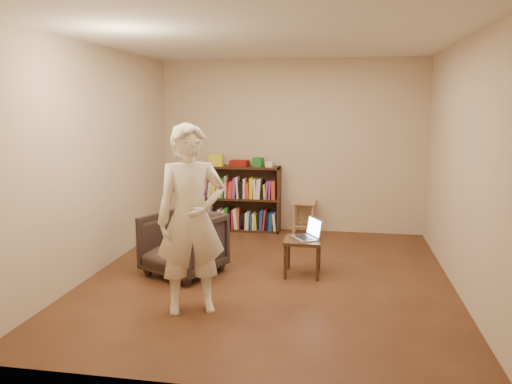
% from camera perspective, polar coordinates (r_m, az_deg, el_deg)
% --- Properties ---
extents(floor, '(4.50, 4.50, 0.00)m').
position_cam_1_polar(floor, '(5.71, 1.45, -9.78)').
color(floor, '#412315').
rests_on(floor, ground).
extents(ceiling, '(4.50, 4.50, 0.00)m').
position_cam_1_polar(ceiling, '(5.42, 1.57, 17.08)').
color(ceiling, white).
rests_on(ceiling, wall_back).
extents(wall_back, '(4.00, 0.00, 4.00)m').
position_cam_1_polar(wall_back, '(7.63, 3.98, 5.22)').
color(wall_back, beige).
rests_on(wall_back, floor).
extents(wall_left, '(0.00, 4.50, 4.50)m').
position_cam_1_polar(wall_left, '(6.03, -17.67, 3.51)').
color(wall_left, beige).
rests_on(wall_left, floor).
extents(wall_right, '(0.00, 4.50, 4.50)m').
position_cam_1_polar(wall_right, '(5.49, 22.65, 2.62)').
color(wall_right, beige).
rests_on(wall_right, floor).
extents(bookshelf, '(1.20, 0.30, 1.00)m').
position_cam_1_polar(bookshelf, '(7.71, -1.66, -1.17)').
color(bookshelf, black).
rests_on(bookshelf, floor).
extents(box_yellow, '(0.22, 0.16, 0.17)m').
position_cam_1_polar(box_yellow, '(7.67, -4.56, 3.63)').
color(box_yellow, yellow).
rests_on(box_yellow, bookshelf).
extents(red_cloth, '(0.29, 0.22, 0.09)m').
position_cam_1_polar(red_cloth, '(7.60, -1.91, 3.29)').
color(red_cloth, maroon).
rests_on(red_cloth, bookshelf).
extents(box_green, '(0.16, 0.16, 0.14)m').
position_cam_1_polar(box_green, '(7.55, 0.24, 3.44)').
color(box_green, '#1F7526').
rests_on(box_green, bookshelf).
extents(box_white, '(0.12, 0.12, 0.08)m').
position_cam_1_polar(box_white, '(7.53, 1.56, 3.20)').
color(box_white, silver).
rests_on(box_white, bookshelf).
extents(stool, '(0.35, 0.35, 0.51)m').
position_cam_1_polar(stool, '(7.52, 5.50, -1.73)').
color(stool, '#A77651').
rests_on(stool, floor).
extents(armchair, '(1.01, 1.02, 0.71)m').
position_cam_1_polar(armchair, '(5.80, -8.30, -5.90)').
color(armchair, '#2D211E').
rests_on(armchair, floor).
extents(side_table, '(0.41, 0.41, 0.42)m').
position_cam_1_polar(side_table, '(5.73, 5.36, -6.06)').
color(side_table, black).
rests_on(side_table, floor).
extents(laptop, '(0.38, 0.40, 0.24)m').
position_cam_1_polar(laptop, '(5.73, 5.99, -4.74)').
color(laptop, '#B7B6BB').
rests_on(laptop, side_table).
extents(person, '(0.76, 0.65, 1.77)m').
position_cam_1_polar(person, '(4.64, -7.40, -3.14)').
color(person, beige).
rests_on(person, floor).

